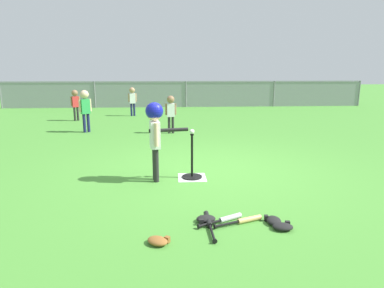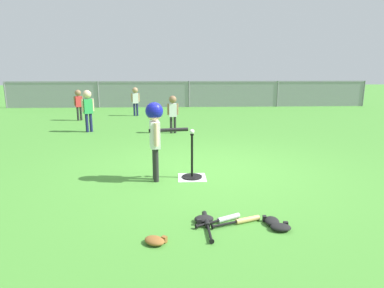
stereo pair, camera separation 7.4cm
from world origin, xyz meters
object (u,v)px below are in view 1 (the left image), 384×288
baseball_on_tee (192,132)px  spare_bat_black (209,222)px  fielder_near_right (85,105)px  spare_bat_silver (226,219)px  spare_bat_wood (245,220)px  fielder_deep_center (171,109)px  glove_tossed_aside (273,220)px  fielder_deep_left (75,101)px  batting_tee (192,171)px  glove_outfield_drop (206,219)px  fielder_near_left (132,98)px  glove_near_bats (283,227)px  glove_by_plate (158,241)px  batter_child (155,126)px

baseball_on_tee → spare_bat_black: size_ratio=0.11×
fielder_near_right → spare_bat_silver: (2.90, -5.65, -0.70)m
spare_bat_wood → spare_bat_black: (-0.41, -0.02, 0.00)m
fielder_deep_center → glove_tossed_aside: bearing=-78.3°
fielder_near_right → spare_bat_wood: fielder_near_right is taller
fielder_deep_left → baseball_on_tee: bearing=-60.8°
glove_tossed_aside → spare_bat_wood: bearing=173.4°
batting_tee → glove_outfield_drop: batting_tee is taller
fielder_near_left → glove_outfield_drop: bearing=-78.7°
baseball_on_tee → fielder_near_right: 4.83m
baseball_on_tee → fielder_deep_center: size_ratio=0.07×
glove_near_bats → fielder_deep_left: bearing=118.4°
fielder_near_right → glove_near_bats: fielder_near_right is taller
fielder_deep_left → spare_bat_black: bearing=-65.7°
fielder_deep_left → glove_tossed_aside: bearing=-61.5°
baseball_on_tee → spare_bat_black: bearing=-87.2°
fielder_near_right → glove_outfield_drop: fielder_near_right is taller
glove_by_plate → glove_tossed_aside: 1.33m
glove_outfield_drop → batting_tee: bearing=92.0°
glove_tossed_aside → glove_by_plate: bearing=-163.7°
fielder_deep_center → fielder_near_left: bearing=111.9°
fielder_deep_left → batter_child: bearing=-65.3°
fielder_near_right → fielder_deep_center: size_ratio=1.13×
fielder_near_left → glove_outfield_drop: fielder_near_left is taller
spare_bat_wood → glove_near_bats: 0.42m
fielder_deep_center → glove_tossed_aside: 5.59m
spare_bat_silver → glove_tossed_aside: size_ratio=2.33×
batter_child → fielder_deep_center: (0.24, 3.87, -0.22)m
fielder_near_right → glove_near_bats: bearing=-59.4°
fielder_deep_center → glove_by_plate: size_ratio=3.68×
fielder_deep_left → glove_by_plate: size_ratio=3.73×
glove_by_plate → glove_tossed_aside: bearing=16.3°
fielder_deep_left → spare_bat_wood: 8.76m
baseball_on_tee → spare_bat_silver: size_ratio=0.14×
fielder_near_right → fielder_near_left: size_ratio=1.10×
fielder_near_left → spare_bat_wood: size_ratio=1.78×
batting_tee → glove_outfield_drop: bearing=-88.0°
batting_tee → spare_bat_black: size_ratio=1.05×
fielder_deep_center → spare_bat_wood: bearing=-81.5°
fielder_deep_left → glove_tossed_aside: fielder_deep_left is taller
batting_tee → fielder_deep_center: (-0.32, 3.77, 0.53)m
spare_bat_silver → glove_tossed_aside: 0.53m
spare_bat_wood → glove_outfield_drop: bearing=173.3°
fielder_near_right → glove_tossed_aside: (3.42, -5.73, -0.70)m
fielder_deep_center → spare_bat_wood: size_ratio=1.72×
spare_bat_silver → spare_bat_black: same height
fielder_near_right → fielder_deep_center: bearing=-7.3°
baseball_on_tee → fielder_near_right: size_ratio=0.07×
batter_child → glove_near_bats: size_ratio=5.11×
fielder_near_left → fielder_near_right: bearing=-106.2°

